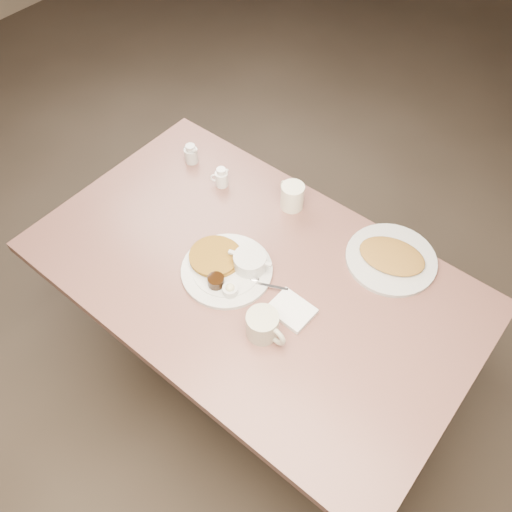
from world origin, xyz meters
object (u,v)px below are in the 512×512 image
Objects in this scene: main_plate at (229,266)px; creamer_left at (221,178)px; coffee_mug_near at (263,325)px; coffee_mug_far at (292,196)px; hash_plate at (391,258)px; creamer_right at (191,154)px; diner_table at (253,300)px.

main_plate is 5.06× the size of creamer_left.
coffee_mug_far is (-0.26, 0.49, 0.00)m from coffee_mug_near.
coffee_mug_far is 0.42m from hash_plate.
creamer_left is at bearing -163.41° from coffee_mug_far.
creamer_left is (-0.27, -0.08, -0.01)m from coffee_mug_far.
coffee_mug_far reaches higher than creamer_right.
creamer_left reaches higher than hash_plate.
main_plate reaches higher than hash_plate.
creamer_left is 0.97× the size of creamer_right.
diner_table is at bearing -26.89° from creamer_right.
coffee_mug_near is 0.39× the size of hash_plate.
creamer_right reaches higher than diner_table.
main_plate is (-0.07, -0.04, 0.19)m from diner_table.
coffee_mug_near is 1.82× the size of creamer_left.
diner_table is 18.26× the size of creamer_right.
creamer_left is at bearing 142.45° from coffee_mug_near.
coffee_mug_near reaches higher than creamer_left.
main_plate reaches higher than diner_table.
hash_plate is (0.16, 0.50, -0.03)m from coffee_mug_near.
main_plate is 0.41m from creamer_left.
hash_plate is (0.34, 0.34, 0.18)m from diner_table.
creamer_right is at bearing 153.11° from diner_table.
creamer_left is at bearing 135.09° from main_plate.
coffee_mug_far is at bearing 117.71° from coffee_mug_near.
main_plate is 0.27m from coffee_mug_near.
hash_plate is (0.40, 0.38, -0.01)m from main_plate.
creamer_right reaches higher than hash_plate.
diner_table is at bearing 31.68° from main_plate.
main_plate is 4.93× the size of creamer_right.
coffee_mug_far is at bearing 16.59° from creamer_left.
creamer_left reaches higher than diner_table.
diner_table is 18.75× the size of creamer_left.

